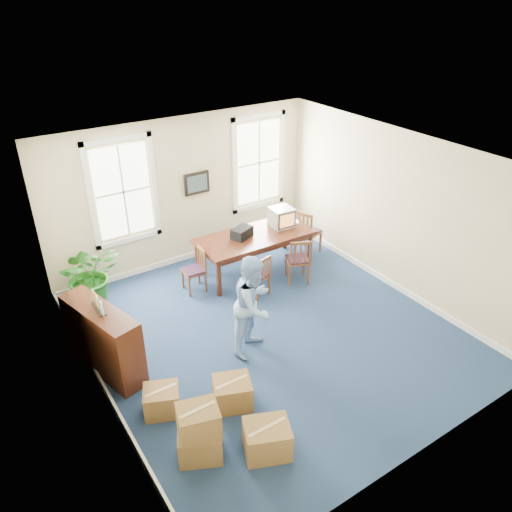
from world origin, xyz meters
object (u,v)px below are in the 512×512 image
crt_tv (282,217)px  potted_plant (90,274)px  conference_table (255,253)px  cardboard_boxes (210,419)px  credenza (103,338)px  man (254,305)px  chair_near_left (257,275)px

crt_tv → potted_plant: 4.10m
conference_table → cardboard_boxes: cardboard_boxes is taller
credenza → cardboard_boxes: 2.33m
conference_table → man: (-1.44, -2.18, 0.47)m
man → chair_near_left: bearing=25.0°
potted_plant → cardboard_boxes: (0.27, -4.23, -0.19)m
credenza → potted_plant: bearing=63.4°
conference_table → crt_tv: 0.97m
potted_plant → conference_table: bearing=-11.8°
credenza → crt_tv: bearing=2.4°
man → credenza: 2.45m
man → potted_plant: bearing=93.0°
crt_tv → chair_near_left: 1.64m
conference_table → chair_near_left: 0.98m
conference_table → credenza: (-3.72, -1.32, 0.20)m
crt_tv → cardboard_boxes: size_ratio=0.33×
conference_table → cardboard_boxes: size_ratio=1.61×
crt_tv → credenza: 4.68m
credenza → cardboard_boxes: bearing=-87.5°
conference_table → credenza: size_ratio=1.56×
credenza → potted_plant: size_ratio=1.26×
conference_table → man: man is taller
conference_table → man: bearing=-123.0°
cardboard_boxes → potted_plant: bearing=93.7°
chair_near_left → cardboard_boxes: 3.69m
crt_tv → credenza: (-4.45, -1.38, -0.43)m
crt_tv → chair_near_left: size_ratio=0.56×
crt_tv → chair_near_left: bearing=-139.7°
crt_tv → cardboard_boxes: crt_tv is taller
crt_tv → man: man is taller
cardboard_boxes → credenza: bearing=107.3°
conference_table → credenza: 3.95m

